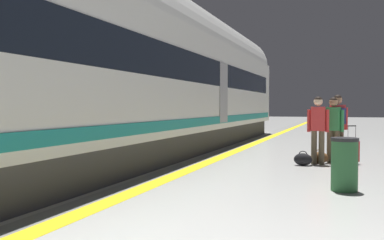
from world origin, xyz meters
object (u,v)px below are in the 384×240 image
passenger_mid (333,125)px  waste_bin (344,164)px  duffel_bag_near (303,159)px  suitcase_far (350,151)px  duffel_bag_mid (319,157)px  passenger_near (318,125)px  passenger_far (338,122)px  high_speed_train (60,53)px

passenger_mid → waste_bin: bearing=-85.4°
duffel_bag_near → suitcase_far: suitcase_far is taller
duffel_bag_near → passenger_mid: 1.31m
passenger_mid → duffel_bag_mid: (-0.32, -0.25, -0.82)m
passenger_near → passenger_mid: 0.55m
duffel_bag_near → duffel_bag_mid: bearing=56.2°
duffel_bag_mid → suitcase_far: (0.73, 0.21, 0.17)m
duffel_bag_mid → waste_bin: 3.44m
passenger_near → passenger_mid: bearing=50.5°
duffel_bag_mid → waste_bin: (0.61, -3.37, 0.30)m
duffel_bag_mid → passenger_far: size_ratio=0.25×
high_speed_train → suitcase_far: bearing=38.0°
high_speed_train → passenger_mid: high_speed_train is taller
duffel_bag_near → suitcase_far: size_ratio=0.45×
passenger_near → passenger_mid: (0.35, 0.42, -0.01)m
duffel_bag_near → passenger_mid: size_ratio=0.26×
high_speed_train → duffel_bag_mid: 6.65m
high_speed_train → passenger_far: size_ratio=19.55×
high_speed_train → waste_bin: high_speed_train is taller
passenger_near → duffel_bag_mid: size_ratio=3.84×
passenger_near → suitcase_far: (0.76, 0.38, -0.66)m
passenger_far → suitcase_far: bearing=-44.4°
duffel_bag_near → waste_bin: size_ratio=0.48×
passenger_near → suitcase_far: passenger_near is taller
duffel_bag_mid → suitcase_far: 0.78m
passenger_far → waste_bin: size_ratio=1.92×
passenger_mid → suitcase_far: bearing=-5.8°
passenger_near → duffel_bag_near: (-0.32, -0.35, -0.83)m
high_speed_train → duffel_bag_near: 6.09m
duffel_bag_near → suitcase_far: 1.31m
passenger_mid → passenger_far: passenger_far is taller
duffel_bag_near → passenger_far: (0.77, 1.03, 0.88)m
passenger_near → suitcase_far: size_ratio=1.74×
high_speed_train → passenger_near: 6.27m
passenger_far → duffel_bag_mid: bearing=-129.4°
duffel_bag_near → suitcase_far: bearing=34.0°
duffel_bag_mid → passenger_far: bearing=50.6°
duffel_bag_near → duffel_bag_mid: (0.35, 0.52, 0.00)m
duffel_bag_near → suitcase_far: (1.08, 0.73, 0.17)m
high_speed_train → passenger_far: high_speed_train is taller
passenger_near → duffel_bag_mid: passenger_near is taller
suitcase_far → high_speed_train: bearing=-142.0°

